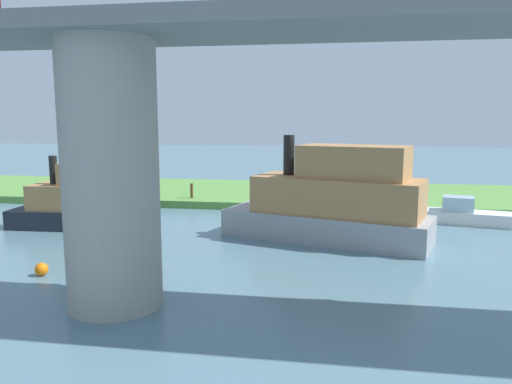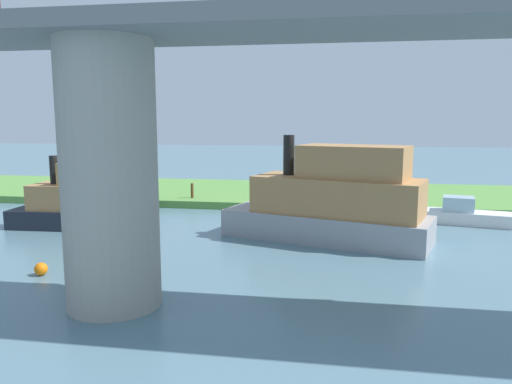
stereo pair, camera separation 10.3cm
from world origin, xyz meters
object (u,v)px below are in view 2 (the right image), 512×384
Objects in this scene: mooring_post at (192,191)px; pontoon_yellow at (123,204)px; marker_buoy at (41,269)px; person_on_bank at (278,190)px; riverboat_paddlewheel at (467,214)px; motorboat_red at (299,210)px; houseboat_blue at (333,202)px; motorboat_white at (87,201)px; bridge_pylon at (110,177)px.

pontoon_yellow is (3.79, 3.01, -0.55)m from mooring_post.
person_on_bank is at bearing -114.74° from marker_buoy.
riverboat_paddlewheel reaches higher than motorboat_red.
houseboat_blue is 13.39m from marker_buoy.
motorboat_white is 12.20m from motorboat_red.
bridge_pylon is at bearing 45.95° from riverboat_paddlewheel.
bridge_pylon is 21.04m from riverboat_paddlewheel.
houseboat_blue is at bearing 138.78° from mooring_post.
motorboat_red reaches higher than pontoon_yellow.
houseboat_blue is at bearing 113.61° from person_on_bank.
motorboat_white is (13.44, -0.74, -0.44)m from houseboat_blue.
marker_buoy is at bearing -29.75° from bridge_pylon.
pontoon_yellow reaches higher than marker_buoy.
mooring_post reaches higher than pontoon_yellow.
mooring_post is 8.58m from motorboat_red.
marker_buoy is at bearing 53.97° from motorboat_red.
mooring_post reaches higher than marker_buoy.
motorboat_red is at bearing -108.18° from bridge_pylon.
motorboat_white is at bearing 38.18° from person_on_bank.
pontoon_yellow is 11.56m from motorboat_red.
mooring_post is (2.91, -18.38, -3.16)m from bridge_pylon.
pontoon_yellow is at bearing -66.44° from bridge_pylon.
pontoon_yellow is 0.82× the size of riverboat_paddlewheel.
bridge_pylon is at bearing 150.25° from marker_buoy.
person_on_bank is (-3.16, -18.24, -2.97)m from bridge_pylon.
pontoon_yellow is (6.70, -15.37, -3.71)m from bridge_pylon.
houseboat_blue is 2.33× the size of motorboat_red.
mooring_post is at bearing -141.59° from pontoon_yellow.
bridge_pylon is at bearing 99.01° from mooring_post.
motorboat_red is at bearing 176.79° from pontoon_yellow.
bridge_pylon is 15.92m from motorboat_red.
person_on_bank is at bearing 178.72° from mooring_post.
person_on_bank is 11.75m from riverboat_paddlewheel.
riverboat_paddlewheel is at bearing -134.05° from bridge_pylon.
bridge_pylon is 16.69× the size of marker_buoy.
person_on_bank is 6.08m from mooring_post.
bridge_pylon is at bearing 121.97° from motorboat_white.
motorboat_white is 15.72× the size of marker_buoy.
mooring_post is at bearing -11.38° from riverboat_paddlewheel.
person_on_bank is 0.13× the size of houseboat_blue.
bridge_pylon reaches higher than motorboat_white.
motorboat_white reaches higher than marker_buoy.
houseboat_blue reaches higher than motorboat_white.
riverboat_paddlewheel is at bearing -145.99° from marker_buoy.
motorboat_white reaches higher than riverboat_paddlewheel.
person_on_bank reaches higher than riverboat_paddlewheel.
person_on_bank reaches higher than mooring_post.
motorboat_red is at bearing 115.44° from person_on_bank.
bridge_pylon is 12.19m from houseboat_blue.
motorboat_white reaches higher than pontoon_yellow.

